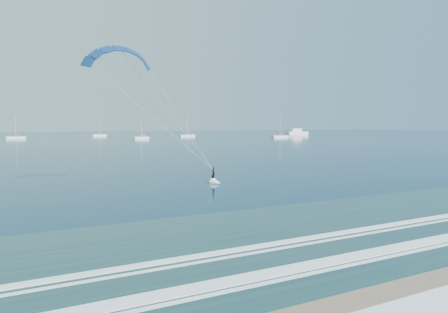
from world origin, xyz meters
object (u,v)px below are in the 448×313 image
sailboat_5 (187,136)px  sailboat_6 (280,136)px  motor_yacht (297,133)px  sailboat_4 (99,135)px  sailboat_3 (141,138)px  sailboat_2 (16,138)px  kitesurfer_rig (172,117)px

sailboat_5 → sailboat_6: size_ratio=0.95×
motor_yacht → sailboat_4: size_ratio=1.47×
motor_yacht → sailboat_5: 84.35m
sailboat_5 → sailboat_6: (40.57, -41.75, 0.00)m
sailboat_3 → sailboat_2: bearing=149.3°
kitesurfer_rig → sailboat_4: bearing=82.3°
sailboat_2 → sailboat_6: bearing=-19.4°
sailboat_4 → kitesurfer_rig: bearing=-97.7°
sailboat_4 → sailboat_6: (87.68, -76.09, 0.01)m
sailboat_3 → sailboat_6: sailboat_6 is taller
sailboat_3 → sailboat_4: (-10.24, 62.89, 0.01)m
sailboat_3 → sailboat_6: size_ratio=0.76×
sailboat_2 → sailboat_4: (47.58, 28.49, -0.00)m
sailboat_6 → sailboat_4: bearing=139.0°
kitesurfer_rig → motor_yacht: size_ratio=1.09×
sailboat_2 → sailboat_3: sailboat_2 is taller
sailboat_4 → sailboat_5: bearing=-36.1°
motor_yacht → sailboat_2: bearing=178.1°
sailboat_5 → sailboat_6: bearing=-45.8°
sailboat_3 → motor_yacht: bearing=13.3°
kitesurfer_rig → sailboat_2: (-17.28, 194.96, -7.55)m
motor_yacht → sailboat_5: size_ratio=1.31×
motor_yacht → sailboat_3: size_ratio=1.63×
sailboat_5 → sailboat_2: bearing=176.5°
sailboat_3 → sailboat_6: 78.55m
kitesurfer_rig → sailboat_4: 225.62m
motor_yacht → sailboat_5: (-84.34, -0.05, -1.16)m
sailboat_2 → kitesurfer_rig: bearing=-84.9°
sailboat_2 → sailboat_3: 67.28m
motor_yacht → sailboat_3: sailboat_3 is taller
sailboat_2 → sailboat_4: size_ratio=1.04×
sailboat_3 → kitesurfer_rig: bearing=-104.2°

